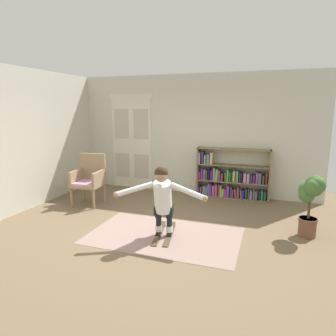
# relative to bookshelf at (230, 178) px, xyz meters

# --- Properties ---
(ground_plane) EXTENTS (7.20, 7.20, 0.00)m
(ground_plane) POSITION_rel_bookshelf_xyz_m (-0.93, -2.39, -0.47)
(ground_plane) COLOR brown
(back_wall) EXTENTS (6.00, 0.10, 2.90)m
(back_wall) POSITION_rel_bookshelf_xyz_m (-0.93, 0.21, 0.98)
(back_wall) COLOR beige
(back_wall) RESTS_ON ground
(side_wall_left) EXTENTS (0.10, 6.00, 2.90)m
(side_wall_left) POSITION_rel_bookshelf_xyz_m (-3.93, -1.99, 0.98)
(side_wall_left) COLOR beige
(side_wall_left) RESTS_ON ground
(double_door) EXTENTS (1.22, 0.05, 2.45)m
(double_door) POSITION_rel_bookshelf_xyz_m (-2.60, 0.15, 0.76)
(double_door) COLOR beige
(double_door) RESTS_ON ground
(rug) EXTENTS (2.49, 1.51, 0.01)m
(rug) POSITION_rel_bookshelf_xyz_m (-0.72, -2.56, -0.46)
(rug) COLOR gray
(rug) RESTS_ON ground
(bookshelf) EXTENTS (1.69, 0.30, 1.18)m
(bookshelf) POSITION_rel_bookshelf_xyz_m (0.00, 0.00, 0.00)
(bookshelf) COLOR olive
(bookshelf) RESTS_ON ground
(wicker_chair) EXTENTS (0.65, 0.65, 1.10)m
(wicker_chair) POSITION_rel_bookshelf_xyz_m (-2.87, -1.46, 0.12)
(wicker_chair) COLOR #997E5C
(wicker_chair) RESTS_ON ground
(potted_plant) EXTENTS (0.41, 0.43, 1.03)m
(potted_plant) POSITION_rel_bookshelf_xyz_m (1.54, -1.81, 0.22)
(potted_plant) COLOR brown
(potted_plant) RESTS_ON ground
(skis_pair) EXTENTS (0.42, 0.92, 0.07)m
(skis_pair) POSITION_rel_bookshelf_xyz_m (-0.73, -2.53, -0.44)
(skis_pair) COLOR #4F3F27
(skis_pair) RESTS_ON rug
(person_skier) EXTENTS (1.43, 0.69, 1.15)m
(person_skier) POSITION_rel_bookshelf_xyz_m (-0.70, -2.69, 0.25)
(person_skier) COLOR white
(person_skier) RESTS_ON skis_pair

